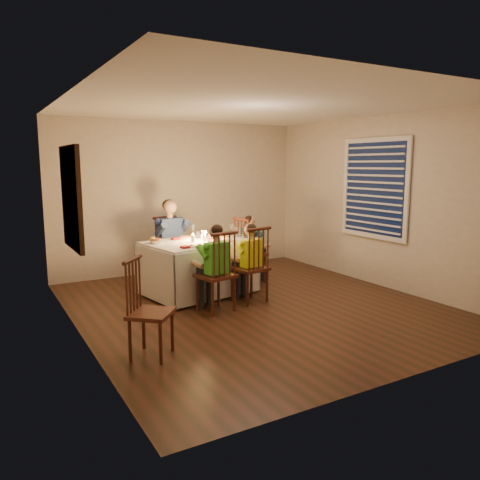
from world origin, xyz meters
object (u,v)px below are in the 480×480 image
chair_near_right (250,301)px  serving_bowl (156,242)px  dining_table (198,256)px  child_yellow (250,301)px  child_green (216,311)px  chair_extra (152,356)px  chair_end (250,282)px  chair_adult (172,282)px  child_teal (250,282)px  adult (172,282)px  chair_near_left (216,311)px

chair_near_right → serving_bowl: serving_bowl is taller
dining_table → child_yellow: (0.44, -0.72, -0.55)m
chair_near_right → child_green: child_green is taller
chair_extra → dining_table: bearing=4.7°
chair_near_right → chair_end: 1.05m
dining_table → chair_extra: 2.35m
child_green → serving_bowl: bearing=-77.4°
chair_adult → child_green: bearing=-98.9°
chair_adult → serving_bowl: (-0.48, -0.67, 0.79)m
child_green → serving_bowl: (-0.43, 1.00, 0.79)m
chair_extra → child_teal: bearing=-8.3°
chair_extra → adult: bearing=15.7°
chair_extra → child_teal: (2.34, 2.00, 0.00)m
chair_near_left → child_teal: bearing=-148.6°
chair_end → child_yellow: size_ratio=0.97×
serving_bowl → chair_extra: bearing=-111.3°
chair_adult → serving_bowl: 1.15m
child_green → serving_bowl: serving_bowl is taller
chair_extra → adult: adult is taller
child_green → child_teal: (1.14, 1.03, 0.00)m
chair_extra → serving_bowl: (0.77, 1.97, 0.79)m
chair_end → serving_bowl: serving_bowl is taller
child_teal → chair_extra: bearing=122.6°
chair_near_left → chair_extra: bearing=28.3°
dining_table → serving_bowl: (-0.59, 0.13, 0.25)m
chair_near_left → chair_end: (1.14, 1.03, 0.00)m
child_teal → chair_end: bearing=-0.0°
adult → child_green: (-0.05, -1.67, 0.00)m
adult → child_green: adult is taller
adult → dining_table: bearing=-89.8°
child_green → serving_bowl: 1.35m
chair_end → adult: size_ratio=0.79×
chair_adult → chair_end: bearing=-37.3°
serving_bowl → child_green: bearing=-66.6°
child_teal → child_yellow: bearing=140.4°
child_yellow → child_teal: child_yellow is taller
chair_end → child_yellow: child_yellow is taller
dining_table → chair_extra: size_ratio=1.67×
child_green → child_teal: size_ratio=1.05×
child_yellow → serving_bowl: bearing=-49.2°
adult → chair_adult: bearing=0.0°
chair_extra → child_green: child_green is taller
child_green → child_yellow: (0.59, 0.14, 0.00)m
dining_table → serving_bowl: bearing=157.3°
dining_table → child_teal: 1.14m
child_green → chair_adult: bearing=-102.6°
serving_bowl → child_teal: bearing=1.3°
child_green → child_yellow: 0.61m
chair_adult → child_teal: 1.26m
child_teal → serving_bowl: (-1.57, -0.04, 0.79)m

